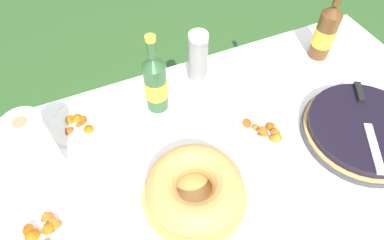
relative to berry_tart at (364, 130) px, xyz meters
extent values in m
cube|color=#A87A47|center=(-0.42, 0.04, -0.05)|extent=(1.66, 1.07, 0.03)
cylinder|color=#A87A47|center=(-1.19, 0.51, -0.42)|extent=(0.06, 0.06, 0.71)
cylinder|color=#A87A47|center=(0.35, 0.51, -0.42)|extent=(0.06, 0.06, 0.71)
cube|color=white|center=(-0.42, 0.04, -0.03)|extent=(1.67, 1.08, 0.00)
cube|color=white|center=(-0.42, 0.58, -0.08)|extent=(1.67, 0.00, 0.10)
cylinder|color=#38383D|center=(0.00, 0.00, -0.02)|extent=(0.41, 0.41, 0.02)
cylinder|color=tan|center=(0.00, 0.00, 0.00)|extent=(0.40, 0.40, 0.01)
cylinder|color=black|center=(0.00, 0.00, 0.02)|extent=(0.38, 0.38, 0.03)
cube|color=silver|center=(-0.05, -0.08, 0.03)|extent=(0.12, 0.18, 0.00)
cube|color=black|center=(0.07, 0.12, 0.04)|extent=(0.06, 0.09, 0.01)
cylinder|color=tan|center=(-0.61, 0.02, -0.02)|extent=(0.32, 0.32, 0.01)
torus|color=tan|center=(-0.61, 0.02, 0.02)|extent=(0.29, 0.29, 0.09)
cylinder|color=white|center=(-0.40, 0.47, 0.02)|extent=(0.07, 0.07, 0.09)
cylinder|color=white|center=(-0.40, 0.47, 0.03)|extent=(0.07, 0.07, 0.09)
cylinder|color=white|center=(-0.40, 0.47, 0.05)|extent=(0.07, 0.07, 0.09)
cylinder|color=white|center=(-0.40, 0.47, 0.06)|extent=(0.07, 0.07, 0.09)
cylinder|color=white|center=(-0.40, 0.47, 0.07)|extent=(0.07, 0.07, 0.09)
cylinder|color=white|center=(-0.40, 0.47, 0.08)|extent=(0.07, 0.07, 0.09)
cylinder|color=white|center=(-0.40, 0.47, 0.10)|extent=(0.07, 0.07, 0.09)
cylinder|color=white|center=(-0.40, 0.47, 0.11)|extent=(0.07, 0.07, 0.09)
cylinder|color=white|center=(-0.40, 0.47, 0.12)|extent=(0.07, 0.07, 0.09)
cylinder|color=white|center=(-0.40, 0.47, 0.14)|extent=(0.07, 0.07, 0.09)
torus|color=white|center=(-0.40, 0.47, 0.18)|extent=(0.07, 0.07, 0.01)
cylinder|color=#2D562D|center=(-0.59, 0.40, 0.07)|extent=(0.08, 0.08, 0.19)
cylinder|color=yellow|center=(-0.59, 0.40, 0.07)|extent=(0.08, 0.08, 0.07)
cone|color=#2D562D|center=(-0.59, 0.40, 0.18)|extent=(0.08, 0.08, 0.04)
cylinder|color=#2D562D|center=(-0.59, 0.40, 0.23)|extent=(0.03, 0.03, 0.06)
cylinder|color=gold|center=(-0.59, 0.40, 0.28)|extent=(0.03, 0.03, 0.02)
cylinder|color=brown|center=(0.12, 0.40, 0.07)|extent=(0.08, 0.08, 0.20)
cylinder|color=yellow|center=(0.12, 0.40, 0.07)|extent=(0.08, 0.08, 0.07)
cone|color=brown|center=(0.12, 0.40, 0.19)|extent=(0.08, 0.08, 0.04)
cylinder|color=white|center=(-1.03, 0.08, -0.02)|extent=(0.22, 0.22, 0.01)
torus|color=white|center=(-1.03, 0.08, -0.01)|extent=(0.22, 0.22, 0.01)
cone|color=#CD6124|center=(-1.01, 0.10, 0.00)|extent=(0.04, 0.04, 0.03)
cone|color=#BE6418|center=(-1.00, 0.10, 0.00)|extent=(0.06, 0.06, 0.04)
cone|color=#AD4B0D|center=(-1.08, 0.10, 0.01)|extent=(0.05, 0.05, 0.03)
cone|color=#C4610F|center=(-1.07, 0.08, 0.01)|extent=(0.06, 0.06, 0.03)
cone|color=#C55A0D|center=(-1.03, 0.08, 0.01)|extent=(0.05, 0.05, 0.03)
cone|color=#AE5C18|center=(-1.03, 0.13, 0.00)|extent=(0.05, 0.05, 0.04)
cone|color=#CE5612|center=(-1.02, 0.09, -0.01)|extent=(0.04, 0.04, 0.04)
cylinder|color=white|center=(-0.87, 0.44, -0.02)|extent=(0.21, 0.21, 0.01)
torus|color=white|center=(-0.87, 0.44, -0.01)|extent=(0.21, 0.21, 0.01)
cone|color=#AC4917|center=(-0.91, 0.41, -0.01)|extent=(0.05, 0.05, 0.04)
cone|color=#BB630B|center=(-0.85, 0.38, -0.01)|extent=(0.04, 0.04, 0.03)
cone|color=#B34E10|center=(-0.87, 0.41, 0.00)|extent=(0.03, 0.04, 0.03)
cone|color=#B1460C|center=(-0.86, 0.43, -0.01)|extent=(0.04, 0.05, 0.05)
cone|color=#BA6F12|center=(-0.89, 0.45, 0.00)|extent=(0.04, 0.04, 0.04)
cone|color=#A85113|center=(-0.86, 0.44, 0.00)|extent=(0.05, 0.04, 0.02)
cone|color=#A85E0B|center=(-0.87, 0.44, 0.00)|extent=(0.04, 0.04, 0.03)
cone|color=#BE6411|center=(-0.87, 0.44, 0.01)|extent=(0.06, 0.06, 0.04)
cylinder|color=white|center=(-0.31, 0.13, -0.02)|extent=(0.22, 0.22, 0.01)
torus|color=white|center=(-0.31, 0.13, -0.01)|extent=(0.21, 0.21, 0.01)
cone|color=#BE5811|center=(-0.27, 0.11, 0.00)|extent=(0.04, 0.04, 0.03)
cone|color=#CA6417|center=(-0.28, 0.10, 0.00)|extent=(0.05, 0.05, 0.03)
cone|color=#A84D16|center=(-0.34, 0.18, 0.00)|extent=(0.05, 0.05, 0.04)
cone|color=#B25A18|center=(-0.31, 0.14, 0.01)|extent=(0.05, 0.05, 0.04)
cone|color=#B36F20|center=(-0.28, 0.10, 0.00)|extent=(0.04, 0.04, 0.02)
cone|color=#B75A20|center=(-0.31, 0.13, 0.00)|extent=(0.05, 0.05, 0.04)
cone|color=#A6490A|center=(-0.28, 0.15, 0.00)|extent=(0.05, 0.05, 0.03)
cone|color=#D06714|center=(-0.32, 0.17, -0.01)|extent=(0.04, 0.03, 0.02)
cylinder|color=white|center=(-0.99, 0.29, 0.10)|extent=(0.11, 0.11, 0.25)
cylinder|color=#9E7A56|center=(-0.99, 0.29, 0.22)|extent=(0.04, 0.04, 0.00)
camera|label=1|loc=(-0.80, -0.40, 0.92)|focal=32.00mm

